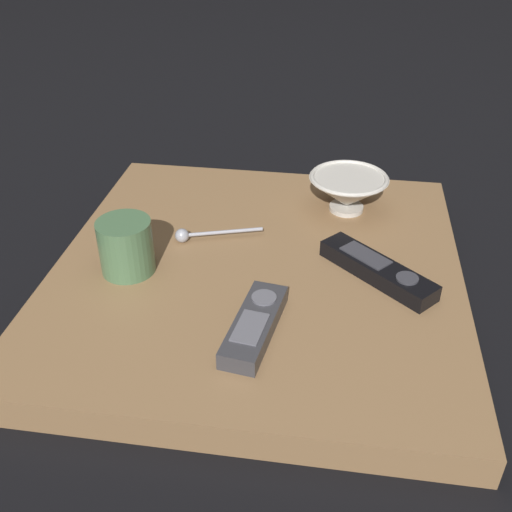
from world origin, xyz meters
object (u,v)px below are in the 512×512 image
object	(u,v)px
teaspoon	(194,234)
tv_remote_near	(255,325)
tv_remote_far	(377,270)
cereal_bowl	(348,191)
coffee_mug	(126,246)

from	to	relation	value
teaspoon	tv_remote_near	world-z (taller)	tv_remote_near
tv_remote_far	teaspoon	bearing A→B (deg)	-11.42
cereal_bowl	teaspoon	world-z (taller)	cereal_bowl
cereal_bowl	teaspoon	size ratio (longest dim) A/B	0.99
teaspoon	tv_remote_far	distance (m)	0.30
coffee_mug	tv_remote_near	bearing A→B (deg)	151.36
coffee_mug	teaspoon	xyz separation A→B (m)	(-0.08, -0.10, -0.03)
teaspoon	tv_remote_near	bearing A→B (deg)	122.16
tv_remote_near	coffee_mug	bearing A→B (deg)	-28.64
tv_remote_near	tv_remote_far	world-z (taller)	same
coffee_mug	teaspoon	world-z (taller)	coffee_mug
cereal_bowl	tv_remote_far	bearing A→B (deg)	103.99
tv_remote_far	coffee_mug	bearing A→B (deg)	5.62
cereal_bowl	tv_remote_near	distance (m)	0.37
cereal_bowl	tv_remote_far	world-z (taller)	cereal_bowl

